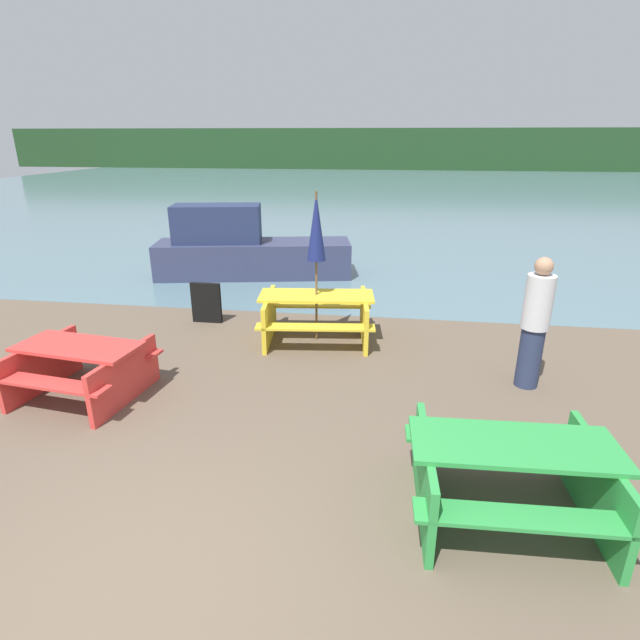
{
  "coord_description": "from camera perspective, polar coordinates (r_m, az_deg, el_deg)",
  "views": [
    {
      "loc": [
        1.8,
        -2.58,
        3.25
      ],
      "look_at": [
        0.88,
        3.84,
        0.85
      ],
      "focal_mm": 28.0,
      "sensor_mm": 36.0,
      "label": 1
    }
  ],
  "objects": [
    {
      "name": "ground_plane",
      "position": [
        4.52,
        -20.65,
        -27.33
      ],
      "size": [
        60.0,
        60.0,
        0.0
      ],
      "primitive_type": "plane",
      "color": "brown"
    },
    {
      "name": "water",
      "position": [
        34.2,
        5.24,
        14.76
      ],
      "size": [
        60.0,
        50.0,
        0.0
      ],
      "color": "slate",
      "rests_on": "ground_plane"
    },
    {
      "name": "far_treeline",
      "position": [
        54.04,
        6.56,
        18.85
      ],
      "size": [
        80.0,
        1.6,
        4.0
      ],
      "color": "#1E3D1E",
      "rests_on": "water"
    },
    {
      "name": "picnic_table_green",
      "position": [
        4.87,
        20.92,
        -15.96
      ],
      "size": [
        1.81,
        1.44,
        0.78
      ],
      "rotation": [
        0.0,
        0.0,
        0.04
      ],
      "color": "green",
      "rests_on": "ground_plane"
    },
    {
      "name": "picnic_table_red",
      "position": [
        7.24,
        -25.65,
        -4.66
      ],
      "size": [
        1.74,
        1.57,
        0.73
      ],
      "rotation": [
        0.0,
        0.0,
        -0.13
      ],
      "color": "red",
      "rests_on": "ground_plane"
    },
    {
      "name": "picnic_table_yellow",
      "position": [
        8.32,
        -0.4,
        0.85
      ],
      "size": [
        2.01,
        1.58,
        0.8
      ],
      "rotation": [
        0.0,
        0.0,
        0.11
      ],
      "color": "yellow",
      "rests_on": "ground_plane"
    },
    {
      "name": "umbrella_navy",
      "position": [
        7.96,
        -0.43,
        10.5
      ],
      "size": [
        0.3,
        0.3,
        2.46
      ],
      "color": "brown",
      "rests_on": "ground_plane"
    },
    {
      "name": "boat",
      "position": [
        12.38,
        -8.55,
        7.88
      ],
      "size": [
        4.81,
        2.07,
        1.73
      ],
      "rotation": [
        0.0,
        0.0,
        0.19
      ],
      "color": "#333856",
      "rests_on": "water"
    },
    {
      "name": "person",
      "position": [
        7.2,
        23.35,
        -0.4
      ],
      "size": [
        0.36,
        0.36,
        1.81
      ],
      "color": "#283351",
      "rests_on": "ground_plane"
    },
    {
      "name": "signboard",
      "position": [
        9.38,
        -12.86,
        1.93
      ],
      "size": [
        0.55,
        0.08,
        0.75
      ],
      "color": "black",
      "rests_on": "ground_plane"
    }
  ]
}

